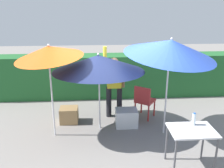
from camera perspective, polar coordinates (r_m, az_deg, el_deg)
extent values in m
plane|color=gray|center=(5.88, 0.21, -11.16)|extent=(24.00, 24.00, 0.00)
cube|color=#23602D|center=(7.81, -1.07, 1.93)|extent=(8.00, 0.70, 1.34)
cylinder|color=silver|center=(5.76, -2.93, -3.85)|extent=(0.04, 0.04, 1.44)
cone|color=#19234C|center=(5.48, -3.16, 4.88)|extent=(2.08, 2.09, 0.44)
sphere|color=silver|center=(5.43, -3.27, 6.94)|extent=(0.05, 0.05, 0.05)
cylinder|color=silver|center=(5.53, -13.74, -3.28)|extent=(0.04, 0.04, 1.82)
cone|color=#EA5919|center=(5.22, -14.54, 7.24)|extent=(1.44, 1.43, 0.47)
sphere|color=silver|center=(5.19, -14.59, 8.77)|extent=(0.05, 0.05, 0.05)
cylinder|color=silver|center=(5.60, 12.48, -2.81)|extent=(0.04, 0.04, 1.83)
cone|color=blue|center=(5.32, 13.44, 8.19)|extent=(1.98, 1.97, 0.68)
sphere|color=silver|center=(5.31, 13.72, 10.21)|extent=(0.05, 0.05, 0.05)
cylinder|color=black|center=(6.47, -0.75, -4.19)|extent=(0.14, 0.14, 0.82)
cylinder|color=black|center=(6.49, 1.72, -4.13)|extent=(0.14, 0.14, 0.82)
cube|color=yellow|center=(6.24, 0.50, 1.68)|extent=(0.36, 0.22, 0.56)
sphere|color=#8C6647|center=(6.13, 0.51, 5.17)|extent=(0.22, 0.22, 0.22)
cylinder|color=yellow|center=(6.10, -1.65, 6.14)|extent=(0.09, 0.09, 0.56)
cylinder|color=#8C6647|center=(6.26, 2.60, 1.54)|extent=(0.09, 0.09, 0.52)
cylinder|color=#B72D2D|center=(6.66, 9.81, -5.56)|extent=(0.04, 0.04, 0.44)
cylinder|color=#B72D2D|center=(6.80, 6.85, -4.90)|extent=(0.04, 0.04, 0.44)
cylinder|color=#B72D2D|center=(6.34, 8.47, -6.79)|extent=(0.04, 0.04, 0.44)
cylinder|color=#B72D2D|center=(6.48, 5.39, -6.06)|extent=(0.04, 0.04, 0.44)
cube|color=#B72D2D|center=(6.47, 7.72, -3.84)|extent=(0.61, 0.61, 0.05)
cube|color=#B72D2D|center=(6.22, 7.04, -2.53)|extent=(0.38, 0.29, 0.40)
cube|color=silver|center=(6.07, 3.37, -7.88)|extent=(0.53, 0.39, 0.43)
cube|color=#9E7A4C|center=(6.34, -9.95, -7.10)|extent=(0.45, 0.38, 0.39)
cylinder|color=#4C4C51|center=(5.16, 20.42, -12.29)|extent=(0.04, 0.04, 0.75)
cylinder|color=#4C4C51|center=(4.91, 12.54, -13.10)|extent=(0.04, 0.04, 0.75)
cylinder|color=#4C4C51|center=(4.76, 22.98, -15.39)|extent=(0.04, 0.04, 0.75)
cylinder|color=#4C4C51|center=(4.50, 14.42, -16.52)|extent=(0.04, 0.04, 0.75)
cube|color=silver|center=(4.62, 18.13, -10.20)|extent=(0.80, 0.60, 0.03)
cylinder|color=silver|center=(4.74, 18.49, -7.81)|extent=(0.07, 0.07, 0.22)
cylinder|color=#2D60B7|center=(4.69, 18.64, -6.50)|extent=(0.04, 0.04, 0.02)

